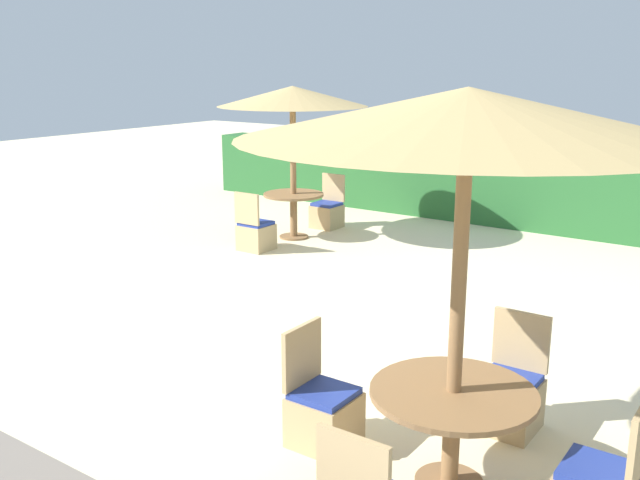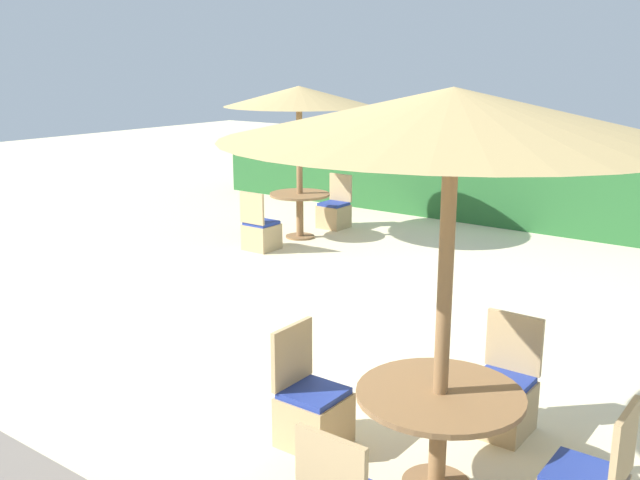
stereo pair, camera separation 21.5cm
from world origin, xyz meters
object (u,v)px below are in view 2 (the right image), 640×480
round_table_front_right (439,411)px  patio_chair_front_right_north (501,400)px  round_table_back_left (300,204)px  patio_chair_back_left_south (261,233)px  patio_chair_back_left_north (334,213)px  parasol_back_left (299,97)px  parasol_front_right (453,116)px  patio_chair_front_right_west (312,412)px

round_table_front_right → patio_chair_front_right_north: 1.05m
round_table_back_left → round_table_front_right: (5.20, -5.06, 0.00)m
patio_chair_back_left_south → patio_chair_back_left_north: bearing=88.9°
parasol_back_left → patio_chair_back_left_north: bearing=88.0°
parasol_back_left → round_table_front_right: (5.20, -5.06, -1.73)m
parasol_back_left → parasol_front_right: parasol_front_right is taller
parasol_front_right → patio_chair_front_right_north: 2.50m
round_table_back_left → patio_chair_front_right_north: size_ratio=1.07×
patio_chair_front_right_north → patio_chair_front_right_west: size_ratio=1.00×
patio_chair_back_left_north → round_table_front_right: 7.93m
parasol_back_left → parasol_front_right: (5.20, -5.06, 0.25)m
round_table_front_right → patio_chair_front_right_west: patio_chair_front_right_west is taller
round_table_front_right → parasol_front_right: bearing=180.0°
patio_chair_front_right_north → parasol_front_right: bearing=87.6°
parasol_back_left → patio_chair_front_right_north: 6.94m
round_table_back_left → patio_chair_front_right_north: 6.64m
parasol_back_left → patio_chair_front_right_west: parasol_back_left is taller
round_table_front_right → patio_chair_front_right_north: patio_chair_front_right_north is taller
patio_chair_back_left_north → patio_chair_front_right_north: size_ratio=1.00×
round_table_back_left → parasol_front_right: bearing=-44.2°
parasol_front_right → patio_chair_front_right_west: size_ratio=3.10×
round_table_back_left → patio_chair_front_right_north: (5.24, -4.06, -0.31)m
parasol_back_left → round_table_front_right: 7.46m
patio_chair_front_right_west → round_table_front_right: bearing=93.0°
round_table_front_right → patio_chair_back_left_south: bearing=141.9°
patio_chair_back_left_south → patio_chair_front_right_west: 5.87m
patio_chair_back_left_north → parasol_back_left: bearing=88.0°
round_table_back_left → patio_chair_back_left_south: patio_chair_back_left_south is taller
parasol_back_left → patio_chair_back_left_south: size_ratio=2.67×
round_table_back_left → patio_chair_back_left_south: 1.03m
round_table_back_left → patio_chair_front_right_west: patio_chair_front_right_west is taller
round_table_back_left → patio_chair_front_right_north: bearing=-37.8°
round_table_front_right → parasol_back_left: bearing=135.8°
patio_chair_back_left_south → patio_chair_front_right_north: (5.25, -3.08, 0.00)m
patio_chair_back_left_south → parasol_back_left: bearing=89.8°
patio_chair_back_left_south → patio_chair_front_right_north: size_ratio=1.00×
parasol_front_right → patio_chair_front_right_west: 2.52m
patio_chair_front_right_west → round_table_back_left: bearing=-140.9°
round_table_back_left → parasol_front_right: 7.53m
parasol_back_left → patio_chair_back_left_north: 2.25m
round_table_back_left → patio_chair_front_right_west: (4.16, -5.12, -0.31)m
parasol_front_right → round_table_front_right: parasol_front_right is taller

